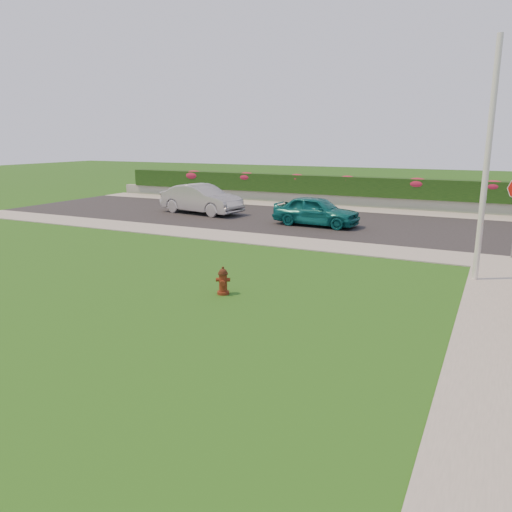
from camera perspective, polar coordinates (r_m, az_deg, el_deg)
The scene contains 18 objects.
ground at distance 11.32m, azimuth -11.62°, elevation -7.08°, with size 120.00×120.00×0.00m, color black.
street_far at distance 25.46m, azimuth -1.31°, elevation 4.57°, with size 26.00×8.00×0.04m, color black.
sidewalk_right at distance 7.43m, azimuth 26.69°, elevation -19.66°, with size 2.00×20.00×0.04m, color gray.
sidewalk_far at distance 21.77m, azimuth -9.75°, elevation 2.89°, with size 24.00×2.00×0.04m, color gray.
curb_corner at distance 17.76m, azimuth 26.74°, elevation -0.72°, with size 2.00×2.00×0.04m, color gray.
sidewalk_beyond at distance 28.63m, azimuth 10.54°, elevation 5.32°, with size 34.00×2.00×0.04m, color gray.
retaining_wall at distance 30.03m, azimuth 11.35°, elevation 6.19°, with size 34.00×0.40×0.60m, color gray.
hedge at distance 30.03m, azimuth 11.47°, elevation 7.82°, with size 32.00×0.90×1.10m, color black.
fire_hydrant at distance 12.73m, azimuth -3.79°, elevation -2.89°, with size 0.37×0.36×0.72m.
sedan_teal at distance 22.67m, azimuth 6.90°, elevation 5.14°, with size 1.57×3.90×1.33m, color #0C5A5B.
sedan_silver at distance 26.35m, azimuth -6.27°, elevation 6.49°, with size 1.60×4.58×1.51m, color #989A9F.
utility_pole at distance 14.80m, azimuth 24.87°, elevation 9.57°, with size 0.16×0.16×6.47m, color silver.
flower_clump_a at distance 34.53m, azimuth -7.10°, elevation 9.13°, with size 1.38×0.89×0.69m, color #B81F46.
flower_clump_b at distance 32.50m, azimuth -1.08°, elevation 9.01°, with size 1.25×0.81×0.63m, color #B81F46.
flower_clump_c at distance 31.07m, azimuth 4.73°, elevation 8.82°, with size 1.11×0.71×0.55m, color #B81F46.
flower_clump_d at distance 30.06m, azimuth 10.39°, elevation 8.51°, with size 1.09×0.70×0.55m, color #B81F46.
flower_clump_e at distance 29.23m, azimuth 17.94°, elevation 7.88°, with size 1.28×0.82×0.64m, color #B81F46.
flower_clump_f at distance 28.93m, azimuth 25.46°, elevation 7.22°, with size 1.22×0.78×0.61m, color #B81F46.
Camera 1 is at (6.61, -8.32, 3.89)m, focal length 35.00 mm.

